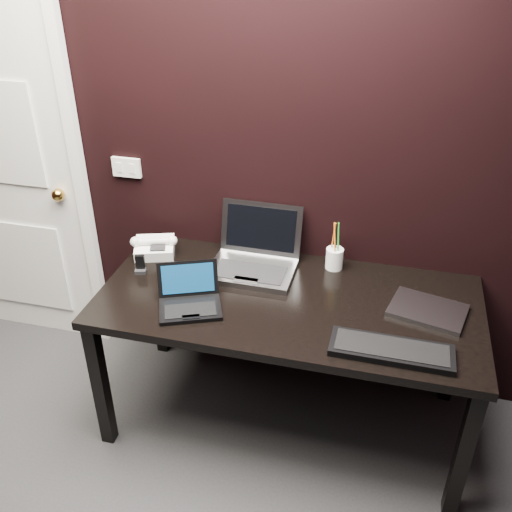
% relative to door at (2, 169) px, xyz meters
% --- Properties ---
extents(wall_back, '(4.00, 0.00, 4.00)m').
position_rel_door_xyz_m(wall_back, '(1.35, 0.02, 0.26)').
color(wall_back, black).
rests_on(wall_back, ground).
extents(door, '(0.99, 0.10, 2.14)m').
position_rel_door_xyz_m(door, '(0.00, 0.00, 0.00)').
color(door, white).
rests_on(door, ground).
extents(wall_switch, '(0.15, 0.02, 0.10)m').
position_rel_door_xyz_m(wall_switch, '(0.73, 0.01, 0.08)').
color(wall_switch, silver).
rests_on(wall_switch, wall_back).
extents(desk, '(1.70, 0.80, 0.74)m').
position_rel_door_xyz_m(desk, '(1.65, -0.38, -0.38)').
color(desk, black).
rests_on(desk, ground).
extents(netbook, '(0.34, 0.32, 0.17)m').
position_rel_door_xyz_m(netbook, '(1.24, -0.54, -0.27)').
color(netbook, black).
rests_on(netbook, desk).
extents(silver_laptop, '(0.40, 0.37, 0.28)m').
position_rel_door_xyz_m(silver_laptop, '(1.44, -0.17, -0.25)').
color(silver_laptop, gray).
rests_on(silver_laptop, desk).
extents(ext_keyboard, '(0.48, 0.17, 0.03)m').
position_rel_door_xyz_m(ext_keyboard, '(2.11, -0.64, -0.29)').
color(ext_keyboard, black).
rests_on(ext_keyboard, desk).
extents(closed_laptop, '(0.36, 0.29, 0.02)m').
position_rel_door_xyz_m(closed_laptop, '(2.25, -0.33, -0.29)').
color(closed_laptop, '#95969B').
rests_on(closed_laptop, desk).
extents(desk_phone, '(0.24, 0.23, 0.11)m').
position_rel_door_xyz_m(desk_phone, '(0.92, -0.16, -0.26)').
color(desk_phone, white).
rests_on(desk_phone, desk).
extents(mobile_phone, '(0.06, 0.05, 0.09)m').
position_rel_door_xyz_m(mobile_phone, '(0.92, -0.33, -0.27)').
color(mobile_phone, black).
rests_on(mobile_phone, desk).
extents(pen_cup, '(0.09, 0.09, 0.25)m').
position_rel_door_xyz_m(pen_cup, '(1.81, -0.07, -0.25)').
color(pen_cup, white).
rests_on(pen_cup, desk).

